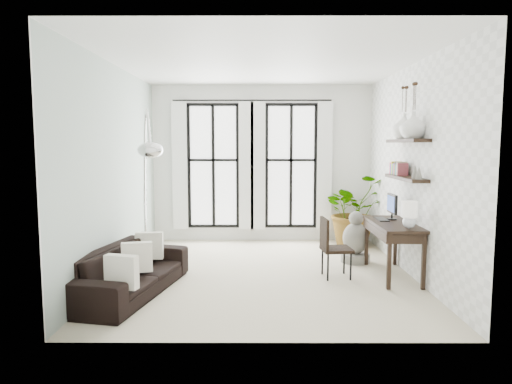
{
  "coord_description": "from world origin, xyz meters",
  "views": [
    {
      "loc": [
        -0.1,
        -6.93,
        2.0
      ],
      "look_at": [
        -0.11,
        0.3,
        1.24
      ],
      "focal_mm": 32.0,
      "sensor_mm": 36.0,
      "label": 1
    }
  ],
  "objects_px": {
    "desk": "(394,227)",
    "arc_lamp": "(146,149)",
    "buddha": "(356,241)",
    "desk_chair": "(331,244)",
    "plant": "(354,210)",
    "sofa": "(130,271)"
  },
  "relations": [
    {
      "from": "sofa",
      "to": "arc_lamp",
      "type": "distance_m",
      "value": 1.74
    },
    {
      "from": "desk_chair",
      "to": "arc_lamp",
      "type": "relative_size",
      "value": 0.36
    },
    {
      "from": "desk",
      "to": "arc_lamp",
      "type": "relative_size",
      "value": 0.56
    },
    {
      "from": "sofa",
      "to": "plant",
      "type": "relative_size",
      "value": 1.52
    },
    {
      "from": "sofa",
      "to": "plant",
      "type": "height_order",
      "value": "plant"
    },
    {
      "from": "sofa",
      "to": "arc_lamp",
      "type": "bearing_deg",
      "value": 3.14
    },
    {
      "from": "desk_chair",
      "to": "desk",
      "type": "bearing_deg",
      "value": -5.37
    },
    {
      "from": "plant",
      "to": "buddha",
      "type": "bearing_deg",
      "value": -100.78
    },
    {
      "from": "desk",
      "to": "arc_lamp",
      "type": "xyz_separation_m",
      "value": [
        -3.64,
        -0.1,
        1.16
      ]
    },
    {
      "from": "desk",
      "to": "buddha",
      "type": "xyz_separation_m",
      "value": [
        -0.37,
        0.89,
        -0.4
      ]
    },
    {
      "from": "plant",
      "to": "desk",
      "type": "distance_m",
      "value": 2.19
    },
    {
      "from": "desk",
      "to": "buddha",
      "type": "bearing_deg",
      "value": 112.36
    },
    {
      "from": "sofa",
      "to": "buddha",
      "type": "height_order",
      "value": "buddha"
    },
    {
      "from": "plant",
      "to": "arc_lamp",
      "type": "xyz_separation_m",
      "value": [
        -3.52,
        -2.28,
        1.22
      ]
    },
    {
      "from": "plant",
      "to": "desk_chair",
      "type": "bearing_deg",
      "value": -110.28
    },
    {
      "from": "desk_chair",
      "to": "plant",
      "type": "bearing_deg",
      "value": 64.12
    },
    {
      "from": "sofa",
      "to": "desk_chair",
      "type": "xyz_separation_m",
      "value": [
        2.81,
        0.76,
        0.2
      ]
    },
    {
      "from": "arc_lamp",
      "to": "buddha",
      "type": "xyz_separation_m",
      "value": [
        3.27,
        1.0,
        -1.56
      ]
    },
    {
      "from": "desk",
      "to": "buddha",
      "type": "distance_m",
      "value": 1.04
    },
    {
      "from": "sofa",
      "to": "desk",
      "type": "xyz_separation_m",
      "value": [
        3.74,
        0.76,
        0.45
      ]
    },
    {
      "from": "desk_chair",
      "to": "arc_lamp",
      "type": "distance_m",
      "value": 3.06
    },
    {
      "from": "arc_lamp",
      "to": "plant",
      "type": "bearing_deg",
      "value": 33.0
    }
  ]
}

